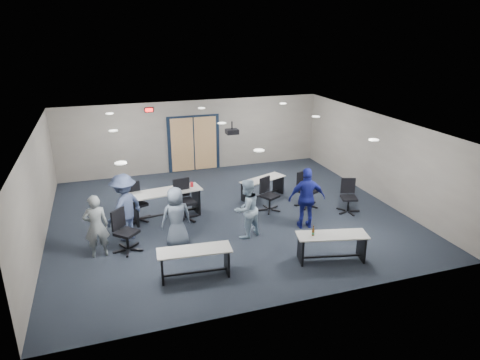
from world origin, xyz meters
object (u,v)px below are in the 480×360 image
object	(u,v)px
chair_loose_left	(127,231)
chair_back_a	(137,203)
person_lightblue	(247,209)
table_back_right	(263,185)
table_front_left	(195,258)
chair_back_c	(270,195)
person_navy	(307,198)
table_back_left	(166,199)
chair_back_b	(185,200)
table_front_right	(331,242)
chair_back_d	(307,190)
person_back	(124,207)
chair_loose_right	(349,197)
person_gray	(96,226)
person_plaid	(176,217)

from	to	relation	value
chair_loose_left	chair_back_a	bearing A→B (deg)	30.56
person_lightblue	table_back_right	bearing A→B (deg)	-144.89
table_front_left	chair_loose_left	world-z (taller)	chair_loose_left
chair_back_c	person_navy	world-z (taller)	person_navy
table_back_left	chair_back_b	world-z (taller)	chair_back_b
table_front_left	chair_back_c	bearing A→B (deg)	49.16
table_back_right	chair_back_a	distance (m)	4.08
chair_back_a	chair_loose_left	distance (m)	1.78
table_front_right	chair_back_d	size ratio (longest dim) A/B	1.60
table_back_right	chair_back_c	world-z (taller)	chair_back_c
table_front_right	person_lightblue	bearing A→B (deg)	143.33
table_front_left	person_back	xyz separation A→B (m)	(-1.31, 2.30, 0.45)
chair_back_c	chair_loose_right	size ratio (longest dim) A/B	1.01
chair_loose_left	person_gray	bearing A→B (deg)	137.58
table_back_right	person_navy	size ratio (longest dim) A/B	0.97
person_gray	person_plaid	bearing A→B (deg)	173.32
chair_back_d	person_lightblue	distance (m)	2.79
chair_back_c	person_lightblue	xyz separation A→B (m)	(-1.23, -1.38, 0.29)
chair_back_b	person_gray	distance (m)	2.82
chair_back_b	chair_back_c	size ratio (longest dim) A/B	1.15
table_back_left	chair_back_d	distance (m)	4.28
person_lightblue	person_gray	bearing A→B (deg)	-27.17
person_gray	person_navy	size ratio (longest dim) A/B	0.93
chair_back_c	table_front_left	bearing A→B (deg)	-163.73
table_front_right	person_back	world-z (taller)	person_back
chair_back_d	chair_loose_left	size ratio (longest dim) A/B	1.01
table_back_right	table_back_left	bearing A→B (deg)	168.58
chair_back_a	table_front_left	bearing A→B (deg)	-96.72
chair_back_a	chair_back_d	distance (m)	5.11
person_gray	chair_loose_left	bearing A→B (deg)	179.24
chair_loose_left	person_back	bearing A→B (deg)	41.73
chair_back_b	person_lightblue	xyz separation A→B (m)	(1.32, -1.57, 0.21)
table_back_left	table_front_right	bearing A→B (deg)	-55.39
chair_loose_right	person_back	size ratio (longest dim) A/B	0.56
table_front_left	person_gray	size ratio (longest dim) A/B	1.05
table_back_left	person_gray	size ratio (longest dim) A/B	1.33
person_lightblue	chair_back_b	bearing A→B (deg)	-74.90
person_navy	table_back_left	bearing A→B (deg)	-15.91
table_back_right	chair_back_b	size ratio (longest dim) A/B	1.42
table_back_right	chair_loose_left	bearing A→B (deg)	-174.85
person_gray	person_navy	world-z (taller)	person_navy
chair_back_b	person_gray	size ratio (longest dim) A/B	0.74
chair_loose_right	table_front_right	bearing A→B (deg)	-110.94
table_front_left	chair_loose_left	size ratio (longest dim) A/B	1.54
chair_back_d	person_gray	world-z (taller)	person_gray
chair_back_b	chair_back_d	size ratio (longest dim) A/B	1.08
person_back	person_plaid	bearing A→B (deg)	103.25
chair_back_a	person_navy	world-z (taller)	person_navy
table_back_right	chair_back_a	xyz separation A→B (m)	(-4.05, -0.52, 0.11)
person_navy	chair_back_c	bearing A→B (deg)	-57.34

